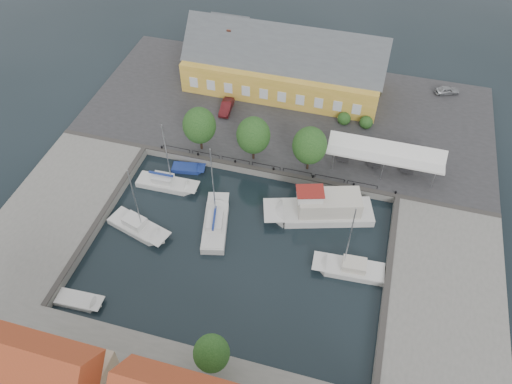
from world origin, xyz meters
TOP-DOWN VIEW (x-y plane):
  - ground at (0.00, 0.00)m, footprint 140.00×140.00m
  - north_quay at (0.00, 23.00)m, footprint 56.00×26.00m
  - west_quay at (-22.00, -2.00)m, footprint 12.00×24.00m
  - east_quay at (22.00, -2.00)m, footprint 12.00×24.00m
  - quay_edge_fittings at (0.02, 4.75)m, footprint 56.00×24.72m
  - warehouse at (-2.60, 28.36)m, footprint 28.56×14.00m
  - tent_canopy at (14.00, 14.50)m, footprint 14.00×4.00m
  - quay_trees at (-2.00, 12.00)m, footprint 18.20×4.20m
  - car_silver at (21.50, 32.87)m, footprint 3.77×2.56m
  - car_red at (-8.31, 20.42)m, footprint 1.68×4.11m
  - center_sailboat at (-3.38, 0.85)m, footprint 4.40×8.86m
  - trawler at (8.10, 5.84)m, footprint 13.21×7.29m
  - east_boat_b at (12.38, -1.04)m, footprint 7.84×2.95m
  - west_boat_a at (-11.35, 5.39)m, footprint 7.90×2.40m
  - west_boat_c at (-11.83, -1.86)m, footprint 7.96×4.50m
  - launch_sw at (-13.65, -12.16)m, footprint 5.03×2.06m
  - launch_nw at (-9.80, 8.79)m, footprint 4.44×2.33m

SIDE VIEW (x-z plane):
  - ground at x=0.00m, z-range 0.00..0.00m
  - launch_nw at x=-9.80m, z-range -0.35..0.53m
  - launch_sw at x=-13.65m, z-range -0.40..0.58m
  - east_boat_b at x=12.38m, z-range -5.03..5.56m
  - west_boat_c at x=-11.83m, z-range -4.98..5.50m
  - west_boat_a at x=-11.35m, z-range -4.97..5.51m
  - center_sailboat at x=-3.38m, z-range -5.57..6.30m
  - north_quay at x=0.00m, z-range 0.00..1.00m
  - west_quay at x=-22.00m, z-range 0.00..1.00m
  - east_quay at x=22.00m, z-range 0.00..1.00m
  - trawler at x=8.10m, z-range -1.48..3.52m
  - quay_edge_fittings at x=0.02m, z-range 0.86..1.26m
  - car_silver at x=21.50m, z-range 1.00..2.19m
  - car_red at x=-8.31m, z-range 1.00..2.33m
  - tent_canopy at x=14.00m, z-range 2.27..5.10m
  - warehouse at x=-2.60m, z-range -0.35..9.20m
  - quay_trees at x=-2.00m, z-range 1.73..8.03m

